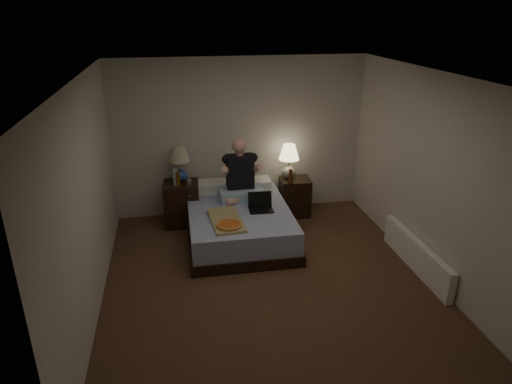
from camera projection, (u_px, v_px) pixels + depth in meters
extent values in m
cube|color=brown|center=(269.00, 282.00, 5.66)|extent=(4.00, 4.50, 0.00)
cube|color=white|center=(272.00, 77.00, 4.72)|extent=(4.00, 4.50, 0.00)
cube|color=silver|center=(240.00, 137.00, 7.24)|extent=(4.00, 0.00, 2.50)
cube|color=silver|center=(341.00, 307.00, 3.14)|extent=(4.00, 0.00, 2.50)
cube|color=silver|center=(87.00, 202.00, 4.85)|extent=(0.00, 4.50, 2.50)
cube|color=silver|center=(431.00, 177.00, 5.53)|extent=(0.00, 4.50, 2.50)
cube|color=#5769AE|center=(239.00, 223.00, 6.66)|extent=(1.46, 1.93, 0.48)
cube|color=black|center=(182.00, 204.00, 7.07)|extent=(0.55, 0.50, 0.68)
cube|color=black|center=(295.00, 197.00, 7.42)|extent=(0.50, 0.46, 0.61)
cylinder|color=silver|center=(175.00, 177.00, 6.81)|extent=(0.07, 0.07, 0.25)
cylinder|color=#ABAAA6|center=(189.00, 182.00, 6.83)|extent=(0.07, 0.07, 0.10)
cylinder|color=#61350D|center=(178.00, 179.00, 6.77)|extent=(0.06, 0.06, 0.23)
cylinder|color=#57280C|center=(291.00, 176.00, 7.11)|extent=(0.06, 0.06, 0.23)
cube|color=white|center=(416.00, 255.00, 5.88)|extent=(0.10, 1.60, 0.40)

